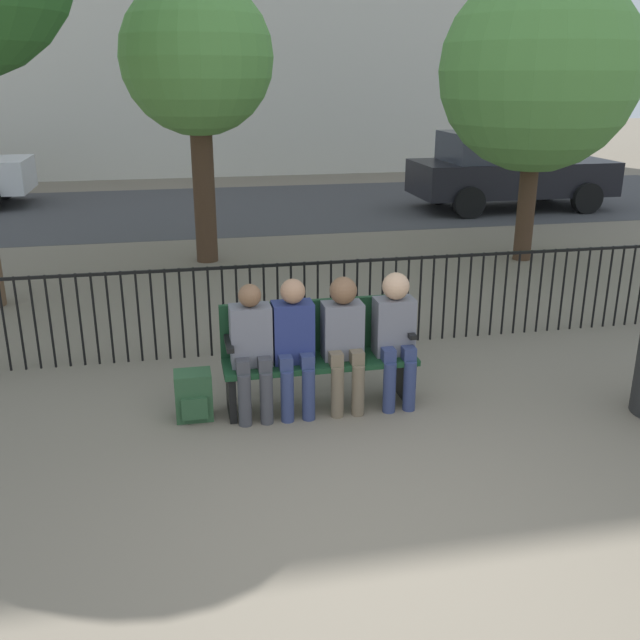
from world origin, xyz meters
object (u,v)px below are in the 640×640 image
(park_bench, at_px, (318,351))
(parked_car_1, at_px, (508,169))
(backpack, at_px, (194,396))
(tree_2, at_px, (539,72))
(seated_person_1, at_px, (294,340))
(seated_person_3, at_px, (395,331))
(seated_person_2, at_px, (344,335))
(seated_person_0, at_px, (252,345))
(tree_1, at_px, (197,60))

(park_bench, relative_size, parked_car_1, 0.40)
(backpack, bearing_deg, parked_car_1, 51.38)
(parked_car_1, bearing_deg, tree_2, -112.18)
(seated_person_1, relative_size, seated_person_3, 1.00)
(seated_person_3, bearing_deg, seated_person_2, -179.91)
(seated_person_1, xyz_separation_m, backpack, (-0.85, 0.04, -0.46))
(park_bench, height_order, seated_person_1, seated_person_1)
(park_bench, height_order, seated_person_3, seated_person_3)
(seated_person_1, relative_size, parked_car_1, 0.28)
(park_bench, bearing_deg, seated_person_0, -167.43)
(seated_person_0, relative_size, tree_2, 0.27)
(tree_1, bearing_deg, backpack, -94.22)
(seated_person_3, height_order, parked_car_1, parked_car_1)
(seated_person_0, xyz_separation_m, tree_2, (4.75, 4.56, 2.15))
(seated_person_0, bearing_deg, park_bench, 12.57)
(seated_person_0, xyz_separation_m, seated_person_2, (0.78, 0.00, 0.03))
(seated_person_1, relative_size, tree_1, 0.29)
(seated_person_2, distance_m, tree_2, 6.40)
(park_bench, distance_m, tree_1, 5.89)
(tree_1, xyz_separation_m, tree_2, (4.85, -0.89, -0.15))
(seated_person_1, xyz_separation_m, tree_1, (-0.45, 5.44, 2.28))
(park_bench, height_order, tree_2, tree_2)
(seated_person_1, distance_m, seated_person_2, 0.43)
(seated_person_0, distance_m, tree_1, 5.91)
(park_bench, relative_size, seated_person_1, 1.41)
(seated_person_3, bearing_deg, parked_car_1, 59.18)
(park_bench, bearing_deg, parked_car_1, 55.74)
(seated_person_3, xyz_separation_m, tree_1, (-1.34, 5.44, 2.27))
(seated_person_1, relative_size, tree_2, 0.28)
(seated_person_1, bearing_deg, backpack, 177.31)
(park_bench, xyz_separation_m, backpack, (-1.09, -0.09, -0.29))
(park_bench, height_order, parked_car_1, parked_car_1)
(tree_1, bearing_deg, tree_2, -10.39)
(park_bench, xyz_separation_m, seated_person_2, (0.19, -0.13, 0.18))
(seated_person_1, relative_size, seated_person_2, 1.01)
(seated_person_2, distance_m, parked_car_1, 10.43)
(backpack, relative_size, tree_1, 0.10)
(parked_car_1, bearing_deg, seated_person_3, -120.82)
(park_bench, distance_m, tree_2, 6.50)
(backpack, bearing_deg, seated_person_0, -4.76)
(park_bench, relative_size, tree_1, 0.41)
(tree_1, bearing_deg, parked_car_1, 26.74)
(park_bench, bearing_deg, backpack, -175.29)
(tree_2, bearing_deg, seated_person_3, -127.62)
(park_bench, distance_m, seated_person_0, 0.62)
(seated_person_1, bearing_deg, seated_person_3, 0.03)
(backpack, bearing_deg, tree_1, 85.78)
(tree_2, bearing_deg, seated_person_1, -133.96)
(tree_2, relative_size, parked_car_1, 1.01)
(seated_person_2, height_order, tree_1, tree_1)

